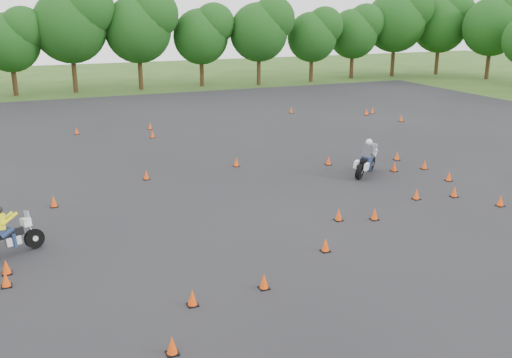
# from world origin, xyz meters

# --- Properties ---
(ground) EXTENTS (140.00, 140.00, 0.00)m
(ground) POSITION_xyz_m (0.00, 0.00, 0.00)
(ground) COLOR #2D5119
(ground) RESTS_ON ground
(asphalt_pad) EXTENTS (62.00, 62.00, 0.00)m
(asphalt_pad) POSITION_xyz_m (0.00, 6.00, 0.01)
(asphalt_pad) COLOR black
(asphalt_pad) RESTS_ON ground
(treeline) EXTENTS (87.33, 32.60, 10.75)m
(treeline) POSITION_xyz_m (2.18, 34.97, 4.65)
(treeline) COLOR #153F12
(treeline) RESTS_ON ground
(traffic_cones) EXTENTS (36.26, 33.17, 0.45)m
(traffic_cones) POSITION_xyz_m (0.60, 5.86, 0.23)
(traffic_cones) COLOR #F2450A
(traffic_cones) RESTS_ON asphalt_pad
(rider_grey) EXTENTS (2.32, 2.07, 1.85)m
(rider_grey) POSITION_xyz_m (6.66, 6.32, 0.93)
(rider_grey) COLOR #47484F
(rider_grey) RESTS_ON ground
(rider_yellow) EXTENTS (2.27, 1.41, 1.68)m
(rider_yellow) POSITION_xyz_m (-9.17, 2.74, 0.84)
(rider_yellow) COLOR yellow
(rider_yellow) RESTS_ON ground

